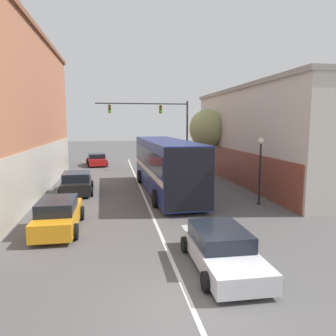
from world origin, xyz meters
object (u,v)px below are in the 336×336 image
at_px(hatchback_foreground, 221,249).
at_px(parked_car_left_mid, 77,183).
at_px(parked_car_left_near, 58,215).
at_px(traffic_signal_gantry, 161,120).
at_px(bus, 166,163).
at_px(street_lamp, 260,163).
at_px(parked_car_left_far, 97,160).
at_px(street_tree_near, 207,129).

distance_m(hatchback_foreground, parked_car_left_mid, 13.86).
relative_size(parked_car_left_near, parked_car_left_mid, 1.02).
xyz_separation_m(parked_car_left_near, traffic_signal_gantry, (7.16, 17.81, 4.32)).
relative_size(bus, parked_car_left_mid, 2.77).
bearing_deg(street_lamp, bus, 138.73).
xyz_separation_m(bus, street_lamp, (4.80, -4.21, 0.41)).
xyz_separation_m(parked_car_left_mid, street_lamp, (10.73, -4.98, 1.72)).
height_order(parked_car_left_near, parked_car_left_mid, parked_car_left_mid).
relative_size(bus, parked_car_left_far, 2.63).
xyz_separation_m(hatchback_foreground, parked_car_left_mid, (-5.88, 12.55, 0.09)).
bearing_deg(traffic_signal_gantry, parked_car_left_near, -111.90).
distance_m(parked_car_left_near, street_tree_near, 18.25).
bearing_deg(parked_car_left_near, street_lamp, -75.02).
xyz_separation_m(hatchback_foreground, traffic_signal_gantry, (1.30, 22.50, 4.41)).
bearing_deg(hatchback_foreground, street_tree_near, -14.24).
distance_m(bus, street_tree_near, 8.97).
distance_m(parked_car_left_far, traffic_signal_gantry, 9.10).
height_order(bus, street_tree_near, street_tree_near).
relative_size(hatchback_foreground, street_tree_near, 0.78).
height_order(street_lamp, street_tree_near, street_tree_near).
relative_size(street_lamp, street_tree_near, 0.65).
distance_m(hatchback_foreground, street_tree_near, 19.92).
relative_size(bus, parked_car_left_near, 2.72).
xyz_separation_m(traffic_signal_gantry, street_tree_near, (3.69, -3.56, -0.82)).
height_order(bus, traffic_signal_gantry, traffic_signal_gantry).
bearing_deg(parked_car_left_near, parked_car_left_far, -1.62).
bearing_deg(parked_car_left_far, hatchback_foreground, -175.68).
bearing_deg(parked_car_left_far, parked_car_left_mid, 170.85).
bearing_deg(parked_car_left_mid, parked_car_left_near, 177.33).
relative_size(parked_car_left_near, street_tree_near, 0.77).
relative_size(bus, street_lamp, 3.23).
bearing_deg(street_tree_near, parked_car_left_far, 141.54).
bearing_deg(street_tree_near, parked_car_left_mid, -149.54).
distance_m(parked_car_left_mid, street_lamp, 11.95).
distance_m(hatchback_foreground, street_lamp, 9.17).
bearing_deg(bus, street_tree_near, -36.54).
bearing_deg(hatchback_foreground, traffic_signal_gantry, -2.80).
distance_m(bus, parked_car_left_far, 16.24).
relative_size(hatchback_foreground, parked_car_left_near, 1.02).
height_order(parked_car_left_far, street_lamp, street_lamp).
bearing_deg(parked_car_left_far, traffic_signal_gantry, -131.58).
xyz_separation_m(parked_car_left_near, street_tree_near, (10.85, 14.25, 3.50)).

